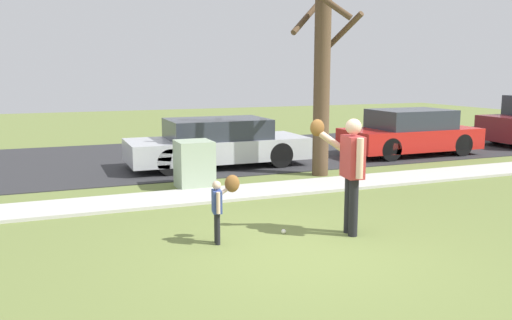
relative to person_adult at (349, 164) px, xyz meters
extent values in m
plane|color=olive|center=(-0.96, 3.04, -1.08)|extent=(48.00, 48.00, 0.00)
cube|color=beige|center=(-0.96, 3.14, -1.05)|extent=(36.00, 1.20, 0.06)
cube|color=#2D2D30|center=(-0.96, 8.14, -1.07)|extent=(36.00, 6.80, 0.02)
cylinder|color=black|center=(0.02, -0.11, -0.64)|extent=(0.14, 0.14, 0.88)
cylinder|color=black|center=(0.05, 0.06, -0.64)|extent=(0.14, 0.14, 0.88)
cube|color=#B73838|center=(0.04, -0.02, 0.11)|extent=(0.30, 0.46, 0.63)
sphere|color=beige|center=(0.04, -0.02, 0.57)|extent=(0.24, 0.24, 0.24)
cylinder|color=beige|center=(0.00, -0.28, 0.13)|extent=(0.10, 0.10, 0.59)
cylinder|color=beige|center=(-0.18, 0.28, 0.34)|extent=(0.55, 0.19, 0.42)
ellipsoid|color=brown|center=(-0.39, 0.31, 0.53)|extent=(0.24, 0.17, 0.26)
cylinder|color=black|center=(-1.98, 0.34, -0.85)|extent=(0.07, 0.07, 0.46)
cylinder|color=black|center=(-1.99, 0.25, -0.85)|extent=(0.07, 0.07, 0.46)
cube|color=#33478C|center=(-1.99, 0.30, -0.46)|extent=(0.16, 0.24, 0.33)
sphere|color=beige|center=(-1.99, 0.30, -0.22)|extent=(0.13, 0.13, 0.13)
cylinder|color=beige|center=(-1.83, 0.41, -0.34)|extent=(0.29, 0.10, 0.22)
ellipsoid|color=brown|center=(-1.72, 0.40, -0.24)|extent=(0.24, 0.17, 0.26)
cylinder|color=beige|center=(-2.01, 0.16, -0.45)|extent=(0.05, 0.05, 0.31)
sphere|color=white|center=(-0.90, 0.37, -1.05)|extent=(0.07, 0.07, 0.07)
cube|color=#9EB293|center=(-1.32, 4.04, -0.58)|extent=(0.74, 0.77, 1.01)
cylinder|color=brown|center=(1.84, 4.29, 1.44)|extent=(0.38, 0.38, 5.05)
cylinder|color=brown|center=(2.38, 4.45, 2.20)|extent=(0.54, 1.36, 1.03)
cylinder|color=brown|center=(1.61, 4.68, 2.60)|extent=(1.05, 0.69, 0.85)
cube|color=silver|center=(-0.10, 6.27, -0.61)|extent=(4.60, 1.80, 0.55)
cube|color=#2D333D|center=(-0.10, 6.27, -0.09)|extent=(2.53, 1.66, 0.50)
cylinder|color=black|center=(-1.53, 5.48, -0.74)|extent=(0.64, 0.22, 0.64)
cylinder|color=black|center=(-1.53, 7.06, -0.74)|extent=(0.64, 0.22, 0.64)
cylinder|color=black|center=(1.33, 5.48, -0.74)|extent=(0.64, 0.22, 0.64)
cylinder|color=black|center=(1.33, 7.06, -0.74)|extent=(0.64, 0.22, 0.64)
cube|color=red|center=(5.75, 6.01, -0.59)|extent=(4.00, 1.75, 0.60)
cube|color=#2D333D|center=(5.75, 6.01, -0.01)|extent=(2.20, 1.61, 0.55)
cylinder|color=black|center=(4.51, 5.25, -0.74)|extent=(0.64, 0.22, 0.64)
cylinder|color=black|center=(4.51, 6.78, -0.74)|extent=(0.64, 0.22, 0.64)
cylinder|color=black|center=(6.99, 5.25, -0.74)|extent=(0.64, 0.22, 0.64)
cylinder|color=black|center=(6.99, 6.78, -0.74)|extent=(0.64, 0.22, 0.64)
cylinder|color=black|center=(10.13, 7.02, -0.74)|extent=(0.64, 0.22, 0.64)
camera|label=1|loc=(-4.18, -6.76, 1.38)|focal=37.31mm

